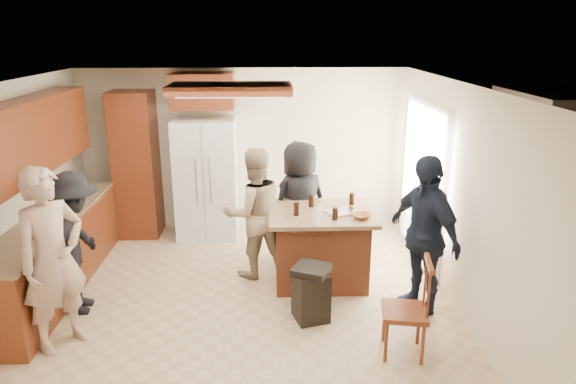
{
  "coord_description": "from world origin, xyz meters",
  "views": [
    {
      "loc": [
        0.42,
        -5.34,
        3.03
      ],
      "look_at": [
        0.62,
        0.61,
        1.15
      ],
      "focal_mm": 32.0,
      "sensor_mm": 36.0,
      "label": 1
    }
  ],
  "objects_px": {
    "person_front_left": "(53,260)",
    "trash_bin": "(311,292)",
    "kitchen_island": "(320,246)",
    "spindle_chair": "(407,312)",
    "refrigerator": "(207,179)",
    "person_behind_left": "(254,213)",
    "person_behind_right": "(300,203)",
    "person_side_right": "(423,235)",
    "person_counter": "(75,243)"
  },
  "relations": [
    {
      "from": "person_front_left",
      "to": "trash_bin",
      "type": "height_order",
      "value": "person_front_left"
    },
    {
      "from": "kitchen_island",
      "to": "spindle_chair",
      "type": "distance_m",
      "value": 1.7
    },
    {
      "from": "refrigerator",
      "to": "person_behind_left",
      "type": "bearing_deg",
      "value": -61.36
    },
    {
      "from": "refrigerator",
      "to": "trash_bin",
      "type": "bearing_deg",
      "value": -60.93
    },
    {
      "from": "refrigerator",
      "to": "trash_bin",
      "type": "xyz_separation_m",
      "value": [
        1.39,
        -2.5,
        -0.58
      ]
    },
    {
      "from": "person_front_left",
      "to": "spindle_chair",
      "type": "bearing_deg",
      "value": -57.55
    },
    {
      "from": "person_behind_right",
      "to": "kitchen_island",
      "type": "xyz_separation_m",
      "value": [
        0.22,
        -0.61,
        -0.36
      ]
    },
    {
      "from": "kitchen_island",
      "to": "spindle_chair",
      "type": "height_order",
      "value": "spindle_chair"
    },
    {
      "from": "person_front_left",
      "to": "person_behind_right",
      "type": "relative_size",
      "value": 1.11
    },
    {
      "from": "person_side_right",
      "to": "person_counter",
      "type": "xyz_separation_m",
      "value": [
        -3.8,
        0.13,
        -0.1
      ]
    },
    {
      "from": "person_front_left",
      "to": "refrigerator",
      "type": "height_order",
      "value": "person_front_left"
    },
    {
      "from": "person_side_right",
      "to": "kitchen_island",
      "type": "height_order",
      "value": "person_side_right"
    },
    {
      "from": "spindle_chair",
      "to": "person_front_left",
      "type": "bearing_deg",
      "value": 175.47
    },
    {
      "from": "person_side_right",
      "to": "person_behind_left",
      "type": "bearing_deg",
      "value": -140.68
    },
    {
      "from": "person_behind_left",
      "to": "person_front_left",
      "type": "bearing_deg",
      "value": 19.76
    },
    {
      "from": "person_behind_left",
      "to": "person_behind_right",
      "type": "bearing_deg",
      "value": -165.8
    },
    {
      "from": "person_side_right",
      "to": "kitchen_island",
      "type": "distance_m",
      "value": 1.34
    },
    {
      "from": "person_front_left",
      "to": "person_counter",
      "type": "xyz_separation_m",
      "value": [
        -0.05,
        0.68,
        -0.12
      ]
    },
    {
      "from": "person_behind_right",
      "to": "trash_bin",
      "type": "distance_m",
      "value": 1.59
    },
    {
      "from": "person_behind_right",
      "to": "refrigerator",
      "type": "bearing_deg",
      "value": -66.2
    },
    {
      "from": "person_behind_left",
      "to": "person_behind_right",
      "type": "distance_m",
      "value": 0.71
    },
    {
      "from": "person_behind_right",
      "to": "person_behind_left",
      "type": "bearing_deg",
      "value": 3.2
    },
    {
      "from": "person_behind_left",
      "to": "spindle_chair",
      "type": "height_order",
      "value": "person_behind_left"
    },
    {
      "from": "person_behind_left",
      "to": "person_side_right",
      "type": "height_order",
      "value": "person_side_right"
    },
    {
      "from": "person_counter",
      "to": "refrigerator",
      "type": "xyz_separation_m",
      "value": [
        1.18,
        2.21,
        0.09
      ]
    },
    {
      "from": "trash_bin",
      "to": "person_behind_right",
      "type": "bearing_deg",
      "value": 91.46
    },
    {
      "from": "person_behind_left",
      "to": "refrigerator",
      "type": "relative_size",
      "value": 0.93
    },
    {
      "from": "trash_bin",
      "to": "spindle_chair",
      "type": "xyz_separation_m",
      "value": [
        0.87,
        -0.66,
        0.13
      ]
    },
    {
      "from": "person_side_right",
      "to": "trash_bin",
      "type": "bearing_deg",
      "value": -106.0
    },
    {
      "from": "person_behind_left",
      "to": "trash_bin",
      "type": "relative_size",
      "value": 2.66
    },
    {
      "from": "person_side_right",
      "to": "person_counter",
      "type": "height_order",
      "value": "person_side_right"
    },
    {
      "from": "person_behind_right",
      "to": "trash_bin",
      "type": "height_order",
      "value": "person_behind_right"
    },
    {
      "from": "person_front_left",
      "to": "person_behind_right",
      "type": "height_order",
      "value": "person_front_left"
    },
    {
      "from": "kitchen_island",
      "to": "trash_bin",
      "type": "distance_m",
      "value": 0.93
    },
    {
      "from": "person_behind_left",
      "to": "person_counter",
      "type": "height_order",
      "value": "person_behind_left"
    },
    {
      "from": "person_front_left",
      "to": "person_behind_right",
      "type": "distance_m",
      "value": 3.12
    },
    {
      "from": "person_behind_right",
      "to": "person_counter",
      "type": "distance_m",
      "value": 2.81
    },
    {
      "from": "person_behind_right",
      "to": "person_side_right",
      "type": "distance_m",
      "value": 1.84
    },
    {
      "from": "person_front_left",
      "to": "trash_bin",
      "type": "bearing_deg",
      "value": -44.27
    },
    {
      "from": "person_counter",
      "to": "spindle_chair",
      "type": "relative_size",
      "value": 1.62
    },
    {
      "from": "person_front_left",
      "to": "person_counter",
      "type": "distance_m",
      "value": 0.69
    },
    {
      "from": "person_behind_right",
      "to": "person_counter",
      "type": "height_order",
      "value": "person_behind_right"
    },
    {
      "from": "person_front_left",
      "to": "person_side_right",
      "type": "distance_m",
      "value": 3.79
    },
    {
      "from": "person_behind_left",
      "to": "kitchen_island",
      "type": "relative_size",
      "value": 1.31
    },
    {
      "from": "person_behind_left",
      "to": "refrigerator",
      "type": "height_order",
      "value": "refrigerator"
    },
    {
      "from": "person_front_left",
      "to": "person_behind_left",
      "type": "relative_size",
      "value": 1.11
    },
    {
      "from": "person_behind_left",
      "to": "person_counter",
      "type": "xyz_separation_m",
      "value": [
        -1.94,
        -0.82,
        -0.03
      ]
    },
    {
      "from": "person_side_right",
      "to": "person_counter",
      "type": "relative_size",
      "value": 1.12
    },
    {
      "from": "spindle_chair",
      "to": "person_side_right",
      "type": "bearing_deg",
      "value": 66.26
    },
    {
      "from": "person_behind_right",
      "to": "person_side_right",
      "type": "height_order",
      "value": "person_side_right"
    }
  ]
}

